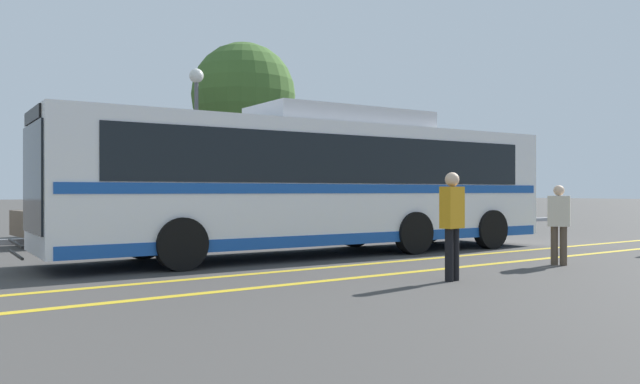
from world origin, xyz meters
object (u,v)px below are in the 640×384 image
object	(u,v)px
transit_bus	(321,181)
pedestrian_0	(559,220)
parked_car_3	(388,210)
tree_0	(243,95)
parked_car_2	(268,214)
parked_car_1	(98,218)
pedestrian_2	(452,219)
street_lamp	(196,113)

from	to	relation	value
transit_bus	pedestrian_0	size ratio (longest dim) A/B	7.97
parked_car_3	tree_0	world-z (taller)	tree_0
parked_car_2	parked_car_1	bearing A→B (deg)	82.57
transit_bus	tree_0	xyz separation A→B (m)	(2.97, 9.44, 3.47)
parked_car_1	pedestrian_0	distance (m)	12.12
parked_car_1	tree_0	distance (m)	8.64
parked_car_3	pedestrian_2	xyz separation A→B (m)	(-7.96, -10.66, 0.27)
parked_car_1	pedestrian_0	world-z (taller)	pedestrian_0
transit_bus	street_lamp	distance (m)	8.36
transit_bus	tree_0	world-z (taller)	tree_0
parked_car_2	pedestrian_2	distance (m)	10.64
transit_bus	parked_car_2	world-z (taller)	transit_bus
parked_car_2	pedestrian_0	size ratio (longest dim) A/B	2.80
transit_bus	street_lamp	world-z (taller)	street_lamp
parked_car_2	pedestrian_0	world-z (taller)	pedestrian_0
parked_car_2	transit_bus	bearing A→B (deg)	159.13
pedestrian_2	street_lamp	world-z (taller)	street_lamp
pedestrian_2	tree_0	distance (m)	15.34
parked_car_3	pedestrian_0	distance (m)	11.33
transit_bus	parked_car_1	world-z (taller)	transit_bus
street_lamp	tree_0	xyz separation A→B (m)	(2.60, 1.45, 1.04)
parked_car_1	parked_car_3	bearing A→B (deg)	-94.23
transit_bus	pedestrian_0	bearing A→B (deg)	-147.38
parked_car_3	tree_0	bearing A→B (deg)	-128.45
transit_bus	pedestrian_0	xyz separation A→B (m)	(2.65, -4.55, -0.83)
parked_car_3	pedestrian_0	size ratio (longest dim) A/B	3.03
parked_car_1	transit_bus	bearing A→B (deg)	-153.07
parked_car_2	pedestrian_0	distance (m)	10.08
parked_car_3	pedestrian_2	bearing A→B (deg)	-34.65
pedestrian_2	tree_0	bearing A→B (deg)	-113.83
parked_car_3	tree_0	size ratio (longest dim) A/B	0.67
parked_car_2	street_lamp	bearing A→B (deg)	26.04
transit_bus	parked_car_2	distance (m)	5.85
parked_car_1	pedestrian_0	bearing A→B (deg)	-153.30
street_lamp	transit_bus	bearing A→B (deg)	-92.70
parked_car_2	pedestrian_2	size ratio (longest dim) A/B	2.50
pedestrian_0	pedestrian_2	xyz separation A→B (m)	(-3.40, -0.30, 0.13)
street_lamp	tree_0	distance (m)	3.15
tree_0	pedestrian_2	bearing A→B (deg)	-104.60
transit_bus	tree_0	size ratio (longest dim) A/B	1.77
parked_car_3	street_lamp	size ratio (longest dim) A/B	0.85
parked_car_1	tree_0	world-z (taller)	tree_0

